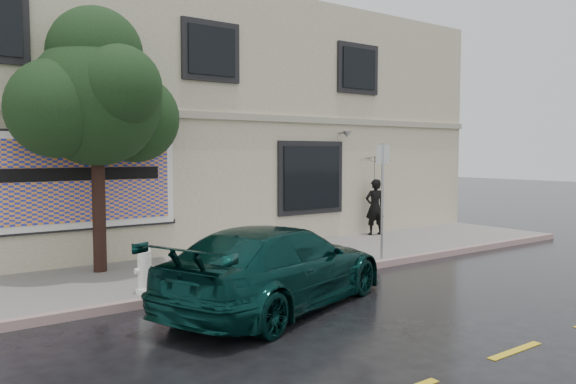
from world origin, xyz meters
TOP-DOWN VIEW (x-y plane):
  - ground at (0.00, 0.00)m, footprint 90.00×90.00m
  - sidewalk at (0.00, 3.25)m, footprint 20.00×3.50m
  - curb at (0.00, 1.50)m, footprint 20.00×0.18m
  - road_marking at (0.00, -3.50)m, footprint 19.00×0.12m
  - building at (0.00, 9.00)m, footprint 20.00×8.12m
  - billboard at (-3.20, 4.92)m, footprint 4.30×0.16m
  - car at (-1.37, 0.12)m, footprint 5.36×3.77m
  - pedestrian at (5.42, 4.60)m, footprint 0.72×0.57m
  - umbrella at (5.42, 4.60)m, footprint 1.05×1.05m
  - street_tree at (-3.11, 4.20)m, footprint 2.71×2.71m
  - fire_hydrant at (-3.05, 1.87)m, footprint 0.35×0.33m
  - sign_pole at (2.77, 1.70)m, footprint 0.32×0.14m

SIDE VIEW (x-z plane):
  - ground at x=0.00m, z-range 0.00..0.00m
  - road_marking at x=0.00m, z-range 0.00..0.01m
  - sidewalk at x=0.00m, z-range 0.00..0.15m
  - curb at x=0.00m, z-range -0.01..0.15m
  - fire_hydrant at x=-3.05m, z-range 0.14..0.99m
  - car at x=-1.37m, z-range 0.00..1.43m
  - pedestrian at x=5.42m, z-range 0.15..1.86m
  - sign_pole at x=2.77m, z-range 0.41..3.16m
  - billboard at x=-3.20m, z-range 0.95..3.15m
  - umbrella at x=5.42m, z-range 1.86..2.62m
  - building at x=0.00m, z-range 0.00..7.00m
  - street_tree at x=-3.11m, z-range 1.25..6.19m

